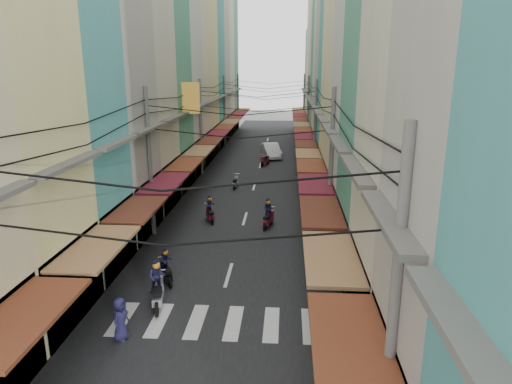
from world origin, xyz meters
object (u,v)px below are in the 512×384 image
at_px(bicycle, 378,244).
at_px(white_car, 271,158).
at_px(traffic_sign, 350,209).
at_px(market_umbrella, 401,273).

bearing_deg(bicycle, white_car, 27.30).
bearing_deg(white_car, traffic_sign, -91.97).
height_order(white_car, bicycle, white_car).
distance_m(bicycle, market_umbrella, 8.85).
bearing_deg(bicycle, market_umbrella, -174.74).
bearing_deg(traffic_sign, bicycle, 35.99).
bearing_deg(market_umbrella, white_car, 99.99).
bearing_deg(market_umbrella, traffic_sign, 96.46).
height_order(market_umbrella, traffic_sign, traffic_sign).
relative_size(bicycle, traffic_sign, 0.49).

